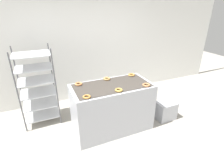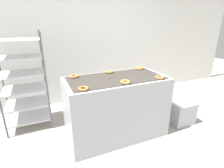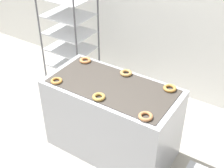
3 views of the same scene
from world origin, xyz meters
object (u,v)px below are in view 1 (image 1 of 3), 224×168
at_px(donut_far_right, 131,75).
at_px(donut_near_center, 119,90).
at_px(donut_far_left, 79,84).
at_px(donut_far_center, 107,79).
at_px(baking_rack_cart, 37,86).
at_px(glaze_bin, 166,111).
at_px(fryer_machine, 112,107).
at_px(donut_near_left, 87,97).
at_px(donut_near_right, 146,85).

bearing_deg(donut_far_right, donut_near_center, -135.64).
height_order(donut_far_left, donut_far_right, same).
bearing_deg(donut_far_center, baking_rack_cart, 157.04).
xyz_separation_m(glaze_bin, donut_near_center, (-1.15, -0.08, 0.75)).
bearing_deg(fryer_machine, donut_near_left, -153.90).
bearing_deg(fryer_machine, donut_far_right, 26.01).
height_order(fryer_machine, donut_far_left, donut_far_left).
bearing_deg(donut_near_center, donut_far_left, 137.20).
bearing_deg(donut_far_center, glaze_bin, -21.28).
distance_m(fryer_machine, donut_near_left, 0.77).
xyz_separation_m(fryer_machine, donut_far_center, (0.01, 0.27, 0.48)).
height_order(glaze_bin, donut_far_right, donut_far_right).
distance_m(glaze_bin, donut_near_left, 1.86).
height_order(donut_near_center, donut_far_right, same).
height_order(baking_rack_cart, donut_near_left, baking_rack_cart).
relative_size(donut_near_center, donut_far_center, 0.97).
relative_size(fryer_machine, donut_near_right, 10.68).
distance_m(baking_rack_cart, donut_near_right, 2.08).
relative_size(donut_near_center, donut_near_right, 0.97).
xyz_separation_m(glaze_bin, donut_near_left, (-1.70, -0.09, 0.75)).
relative_size(baking_rack_cart, glaze_bin, 3.92).
relative_size(donut_near_right, donut_far_right, 0.99).
relative_size(glaze_bin, donut_far_right, 2.87).
relative_size(fryer_machine, glaze_bin, 3.68).
bearing_deg(donut_far_left, donut_far_center, 2.17).
bearing_deg(donut_far_right, donut_far_left, -179.30).
relative_size(fryer_machine, donut_near_center, 11.03).
height_order(donut_near_left, donut_near_right, donut_near_right).
bearing_deg(baking_rack_cart, fryer_machine, -32.99).
distance_m(donut_near_right, donut_far_center, 0.76).
bearing_deg(donut_far_left, glaze_bin, -14.07).
distance_m(glaze_bin, donut_far_center, 1.44).
xyz_separation_m(donut_near_center, donut_near_right, (0.53, -0.01, -0.00)).
bearing_deg(baking_rack_cart, donut_near_center, -40.44).
height_order(donut_near_center, donut_far_center, same).
height_order(glaze_bin, donut_near_right, donut_near_right).
bearing_deg(donut_near_right, donut_near_left, 179.82).
bearing_deg(fryer_machine, donut_near_right, -26.39).
xyz_separation_m(donut_near_right, donut_far_right, (0.00, 0.53, 0.00)).
height_order(donut_near_right, donut_far_right, same).
relative_size(fryer_machine, donut_near_left, 11.59).
xyz_separation_m(donut_far_left, donut_far_center, (0.55, 0.02, 0.00)).
relative_size(donut_near_right, donut_far_center, 1.01).
distance_m(fryer_machine, glaze_bin, 1.20).
relative_size(donut_near_left, donut_far_right, 0.91).
distance_m(baking_rack_cart, donut_far_right, 1.86).
relative_size(baking_rack_cart, donut_near_right, 11.37).
bearing_deg(donut_near_left, donut_near_center, 0.77).
bearing_deg(donut_far_left, donut_far_right, 0.70).
height_order(baking_rack_cart, donut_far_right, baking_rack_cart).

